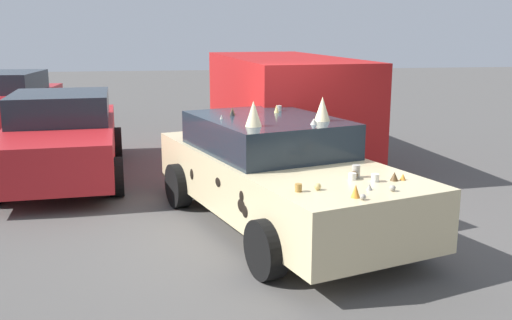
{
  "coord_description": "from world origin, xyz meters",
  "views": [
    {
      "loc": [
        -7.16,
        1.44,
        2.53
      ],
      "look_at": [
        0.0,
        0.3,
        0.9
      ],
      "focal_mm": 40.95,
      "sensor_mm": 36.0,
      "label": 1
    }
  ],
  "objects_px": {
    "art_car_decorated": "(276,172)",
    "parked_sedan_near_left": "(8,100)",
    "parked_van_far_left": "(282,103)",
    "parked_sedan_row_back_far": "(62,136)"
  },
  "relations": [
    {
      "from": "parked_sedan_row_back_far",
      "to": "parked_van_far_left",
      "type": "bearing_deg",
      "value": 95.58
    },
    {
      "from": "art_car_decorated",
      "to": "parked_sedan_row_back_far",
      "type": "bearing_deg",
      "value": -151.29
    },
    {
      "from": "parked_sedan_near_left",
      "to": "parked_sedan_row_back_far",
      "type": "distance_m",
      "value": 5.98
    },
    {
      "from": "art_car_decorated",
      "to": "parked_sedan_near_left",
      "type": "bearing_deg",
      "value": -165.03
    },
    {
      "from": "parked_sedan_near_left",
      "to": "parked_sedan_row_back_far",
      "type": "bearing_deg",
      "value": -154.03
    },
    {
      "from": "parked_van_far_left",
      "to": "parked_sedan_near_left",
      "type": "xyz_separation_m",
      "value": [
        4.85,
        6.25,
        -0.4
      ]
    },
    {
      "from": "parked_van_far_left",
      "to": "parked_sedan_row_back_far",
      "type": "relative_size",
      "value": 1.11
    },
    {
      "from": "parked_van_far_left",
      "to": "parked_sedan_near_left",
      "type": "bearing_deg",
      "value": 47.59
    },
    {
      "from": "parked_van_far_left",
      "to": "parked_sedan_row_back_far",
      "type": "xyz_separation_m",
      "value": [
        -0.7,
        4.02,
        -0.42
      ]
    },
    {
      "from": "art_car_decorated",
      "to": "parked_van_far_left",
      "type": "xyz_separation_m",
      "value": [
        3.79,
        -0.85,
        0.42
      ]
    }
  ]
}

